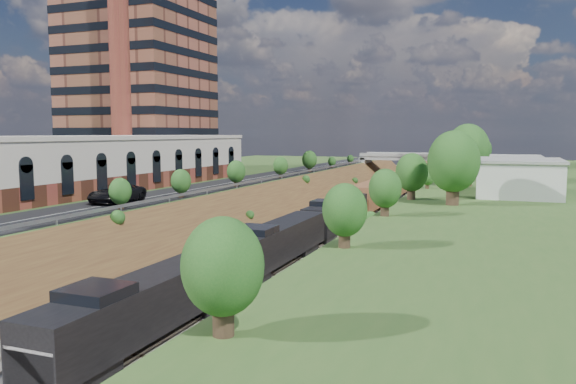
% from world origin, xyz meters
% --- Properties ---
extents(platform_left, '(44.00, 180.00, 5.00)m').
position_xyz_m(platform_left, '(-33.00, 60.00, 2.50)').
color(platform_left, '#385D26').
rests_on(platform_left, ground).
extents(embankment_left, '(10.00, 180.00, 10.00)m').
position_xyz_m(embankment_left, '(-11.00, 60.00, 0.00)').
color(embankment_left, brown).
rests_on(embankment_left, ground).
extents(embankment_right, '(10.00, 180.00, 10.00)m').
position_xyz_m(embankment_right, '(11.00, 60.00, 0.00)').
color(embankment_right, brown).
rests_on(embankment_right, ground).
extents(rail_left_track, '(1.58, 180.00, 0.18)m').
position_xyz_m(rail_left_track, '(-2.60, 60.00, 0.09)').
color(rail_left_track, gray).
rests_on(rail_left_track, ground).
extents(rail_right_track, '(1.58, 180.00, 0.18)m').
position_xyz_m(rail_right_track, '(2.60, 60.00, 0.09)').
color(rail_right_track, gray).
rests_on(rail_right_track, ground).
extents(road, '(8.00, 180.00, 0.10)m').
position_xyz_m(road, '(-15.50, 60.00, 5.05)').
color(road, black).
rests_on(road, platform_left).
extents(guardrail, '(0.10, 171.00, 0.70)m').
position_xyz_m(guardrail, '(-11.40, 59.80, 5.55)').
color(guardrail, '#99999E').
rests_on(guardrail, platform_left).
extents(commercial_building, '(14.30, 62.30, 7.00)m').
position_xyz_m(commercial_building, '(-28.00, 38.00, 8.51)').
color(commercial_building, brown).
rests_on(commercial_building, platform_left).
extents(highrise_tower, '(22.00, 22.00, 53.90)m').
position_xyz_m(highrise_tower, '(-44.00, 72.00, 32.88)').
color(highrise_tower, brown).
rests_on(highrise_tower, platform_left).
extents(smokestack, '(3.20, 3.20, 40.00)m').
position_xyz_m(smokestack, '(-36.00, 56.00, 25.00)').
color(smokestack, brown).
rests_on(smokestack, platform_left).
extents(overpass, '(24.50, 8.30, 7.40)m').
position_xyz_m(overpass, '(0.00, 122.00, 4.92)').
color(overpass, gray).
rests_on(overpass, ground).
extents(white_building_near, '(9.00, 12.00, 4.00)m').
position_xyz_m(white_building_near, '(23.50, 52.00, 7.00)').
color(white_building_near, silver).
rests_on(white_building_near, platform_right).
extents(white_building_far, '(8.00, 10.00, 3.60)m').
position_xyz_m(white_building_far, '(23.00, 74.00, 6.80)').
color(white_building_far, silver).
rests_on(white_building_far, platform_right).
extents(tree_right_large, '(5.25, 5.25, 7.61)m').
position_xyz_m(tree_right_large, '(17.00, 40.00, 9.38)').
color(tree_right_large, '#473323').
rests_on(tree_right_large, platform_right).
extents(tree_left_crest, '(2.45, 2.45, 3.55)m').
position_xyz_m(tree_left_crest, '(-11.80, 20.00, 7.04)').
color(tree_left_crest, '#473323').
rests_on(tree_left_crest, platform_left).
extents(freight_train, '(3.12, 192.20, 4.65)m').
position_xyz_m(freight_train, '(2.60, 98.12, 2.68)').
color(freight_train, black).
rests_on(freight_train, ground).
extents(suv, '(3.55, 7.14, 1.94)m').
position_xyz_m(suv, '(-15.93, 28.77, 6.07)').
color(suv, black).
rests_on(suv, road).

